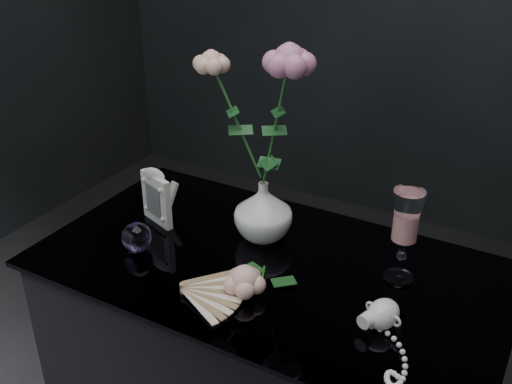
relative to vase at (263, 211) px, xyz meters
The scene contains 8 objects.
vase is the anchor object (origin of this frame).
wine_glass 0.34m from the vase, ahead, with size 0.07×0.07×0.21m, color white, non-canonical shape.
picture_frame 0.28m from the vase, 166.09° to the right, with size 0.11×0.09×0.15m, color silver, non-canonical shape.
paperweight 0.30m from the vase, 139.74° to the right, with size 0.07×0.07×0.07m, color #8C6FB5, non-canonical shape.
paper_fan 0.29m from the vase, 97.89° to the right, with size 0.26×0.20×0.03m, color #F6EDC5, non-canonical shape.
loose_rose 0.23m from the vase, 70.83° to the right, with size 0.15×0.19×0.07m, color #FFB6A4, non-canonical shape.
pearl_jar 0.40m from the vase, 25.57° to the right, with size 0.20×0.21×0.06m, color white, non-canonical shape.
roses 0.25m from the vase, 164.61° to the left, with size 0.25×0.12×0.38m.
Camera 1 is at (0.53, -0.95, 1.53)m, focal length 42.00 mm.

